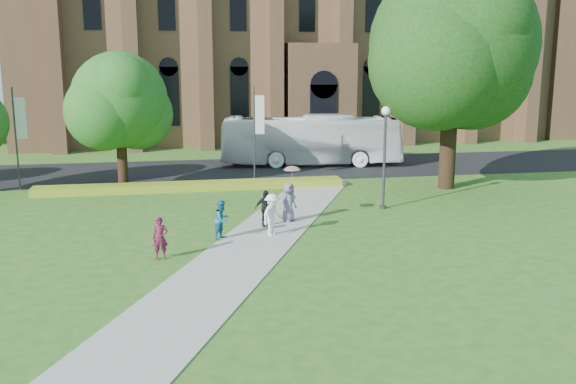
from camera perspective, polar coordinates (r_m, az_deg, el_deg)
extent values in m
plane|color=#29611D|center=(25.62, -2.84, -5.37)|extent=(160.00, 160.00, 0.00)
cube|color=black|center=(45.03, -6.33, 1.96)|extent=(160.00, 10.00, 0.02)
cube|color=#B2B2A8|center=(26.57, -3.13, -4.71)|extent=(15.58, 28.54, 0.04)
cube|color=gold|center=(38.20, -8.54, 0.51)|extent=(18.00, 1.40, 0.45)
cube|color=brown|center=(65.66, 1.04, 12.45)|extent=(52.00, 16.00, 17.00)
cube|color=brown|center=(58.46, -22.37, 13.69)|extent=(3.50, 3.50, 21.00)
cube|color=brown|center=(68.70, 23.37, 13.16)|extent=(3.50, 3.50, 21.00)
cube|color=brown|center=(56.95, 2.88, 8.55)|extent=(6.00, 2.50, 9.00)
cylinder|color=#38383D|center=(33.02, 8.55, 2.61)|extent=(0.14, 0.14, 4.80)
sphere|color=white|center=(32.72, 8.69, 7.15)|extent=(0.44, 0.44, 0.44)
cylinder|color=#38383D|center=(33.45, 8.43, -1.32)|extent=(0.36, 0.36, 0.15)
cylinder|color=#332114|center=(39.09, 14.09, 5.10)|extent=(0.96, 0.96, 6.60)
sphere|color=#0F3911|center=(38.89, 14.46, 12.58)|extent=(9.60, 9.60, 9.60)
cylinder|color=#332114|center=(39.26, -14.54, 3.28)|extent=(0.60, 0.60, 4.12)
sphere|color=#1B5419|center=(38.95, -14.78, 7.92)|extent=(5.60, 5.60, 5.60)
cylinder|color=#38383D|center=(40.09, -3.03, 5.15)|extent=(0.10, 0.10, 6.00)
cube|color=white|center=(40.03, -2.55, 6.87)|extent=(0.60, 0.02, 2.40)
cylinder|color=#38383D|center=(40.69, -23.03, 4.34)|extent=(0.10, 0.10, 6.00)
cube|color=white|center=(40.50, -22.67, 6.05)|extent=(0.60, 0.02, 2.40)
imported|color=silver|center=(46.79, 2.03, 4.65)|extent=(13.40, 4.99, 3.65)
imported|color=#5C1532|center=(24.96, -11.29, -4.02)|extent=(0.61, 0.42, 1.62)
imported|color=#1C6B8F|center=(27.29, -5.88, -2.45)|extent=(1.01, 1.03, 1.68)
imported|color=white|center=(27.70, -1.41, -2.02)|extent=(1.31, 1.32, 1.83)
imported|color=black|center=(29.25, -2.03, -1.46)|extent=(1.02, 0.51, 1.67)
imported|color=slate|center=(30.12, 0.06, -0.90)|extent=(1.06, 1.04, 1.84)
imported|color=#E09EBE|center=(30.00, 0.36, 1.52)|extent=(0.96, 0.96, 0.69)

